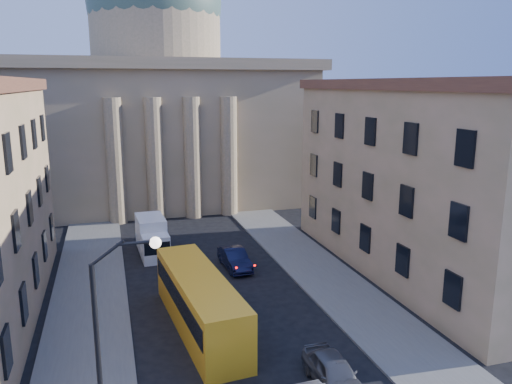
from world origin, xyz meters
TOP-DOWN VIEW (x-y plane):
  - sidewalk_left at (-8.50, 18.00)m, footprint 5.00×60.00m
  - sidewalk_right at (8.50, 18.00)m, footprint 5.00×60.00m
  - church at (0.00, 55.47)m, footprint 68.02×28.76m
  - building_right at (17.00, 22.00)m, footprint 11.60×26.60m
  - street_lamp at (-6.97, 8.00)m, footprint 2.62×0.44m
  - car_right_far at (3.07, 9.59)m, footprint 1.88×4.65m
  - car_right_distant at (2.44, 26.40)m, footprint 1.88×4.82m
  - city_bus at (-2.02, 17.36)m, footprint 3.73×12.01m
  - box_truck at (-3.49, 31.65)m, footprint 2.47×5.76m

SIDE VIEW (x-z plane):
  - sidewalk_left at x=-8.50m, z-range 0.00..0.15m
  - sidewalk_right at x=8.50m, z-range 0.00..0.15m
  - car_right_distant at x=2.44m, z-range 0.00..1.56m
  - car_right_far at x=3.07m, z-range 0.00..1.58m
  - box_truck at x=-3.49m, z-range -0.08..3.03m
  - city_bus at x=-2.02m, z-range 0.12..3.46m
  - street_lamp at x=-6.97m, z-range 0.87..9.70m
  - building_right at x=17.00m, z-range 0.07..14.77m
  - church at x=0.00m, z-range -6.42..30.18m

